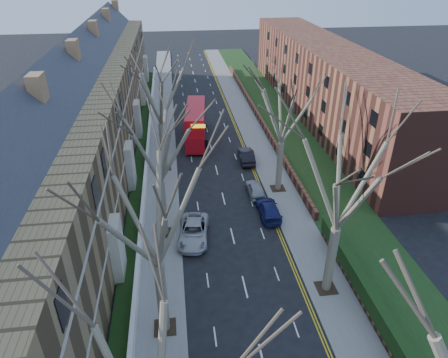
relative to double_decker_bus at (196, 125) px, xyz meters
name	(u,v)px	position (x,y,z in m)	size (l,w,h in m)	color
pavement_left	(163,131)	(-4.34, 3.49, -2.04)	(3.00, 102.00, 0.12)	slate
pavement_right	(250,126)	(7.66, 3.49, -2.04)	(3.00, 102.00, 0.12)	slate
terrace_left	(88,116)	(-11.99, -4.51, 3.43)	(9.70, 78.00, 13.60)	olive
flats_right	(324,80)	(19.12, 7.49, 2.88)	(13.97, 54.00, 10.00)	brown
wall_hedge_right	(398,347)	(9.36, -33.51, -0.98)	(0.70, 24.00, 1.80)	#553324
front_wall_left	(148,153)	(-5.99, -4.51, -1.48)	(0.30, 78.00, 1.00)	white
grass_verge_right	(281,124)	(12.16, 3.49, -1.95)	(6.00, 102.00, 0.06)	#183212
tree_left_mid	(152,203)	(-4.04, -29.51, 7.46)	(10.50, 10.50, 14.71)	brown
tree_left_far	(156,134)	(-4.04, -19.51, 7.14)	(10.15, 10.15, 14.22)	brown
tree_left_dist	(158,84)	(-4.04, -7.51, 7.46)	(10.50, 10.50, 14.71)	brown
tree_right_mid	(346,172)	(7.36, -27.51, 7.46)	(10.50, 10.50, 14.71)	brown
tree_right_far	(284,102)	(7.36, -13.51, 7.14)	(10.15, 10.15, 14.22)	brown
double_decker_bus	(196,125)	(0.00, 0.00, 0.00)	(3.33, 10.35, 4.28)	red
car_left_far	(194,232)	(-1.63, -20.43, -1.38)	(2.39, 5.18, 1.44)	#AEAEB4
car_right_near	(268,209)	(5.36, -17.86, -1.45)	(1.81, 4.46, 1.29)	navy
car_right_mid	(255,189)	(4.88, -14.12, -1.46)	(1.51, 3.75, 1.28)	#9D9EA6
car_right_far	(246,156)	(5.30, -6.84, -1.38)	(1.53, 4.39, 1.45)	black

